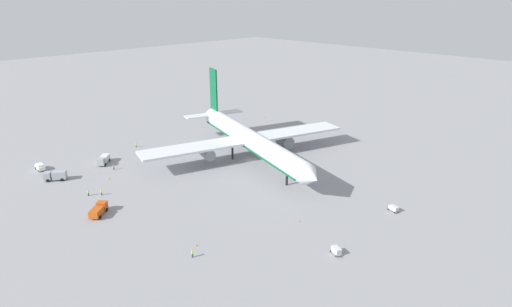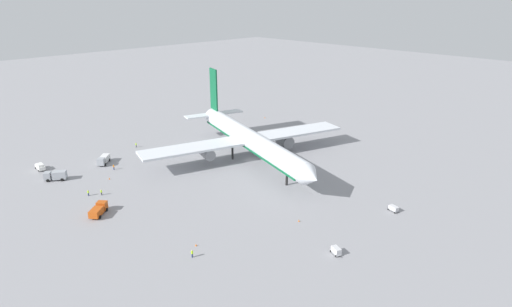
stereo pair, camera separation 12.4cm
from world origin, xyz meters
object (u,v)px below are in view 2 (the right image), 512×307
(service_truck_1, at_px, (103,159))
(traffic_cone_2, at_px, (265,117))
(ground_worker_2, at_px, (192,254))
(ground_worker_3, at_px, (114,167))
(baggage_cart_1, at_px, (336,250))
(traffic_cone_0, at_px, (109,178))
(traffic_cone_4, at_px, (221,119))
(ground_worker_0, at_px, (101,192))
(ground_worker_4, at_px, (88,193))
(baggage_cart_0, at_px, (394,208))
(service_truck_0, at_px, (56,175))
(service_van, at_px, (40,167))
(traffic_cone_1, at_px, (196,245))
(service_truck_2, at_px, (98,210))
(airliner, at_px, (249,139))
(traffic_cone_3, at_px, (299,220))
(ground_worker_1, at_px, (136,145))

(service_truck_1, bearing_deg, traffic_cone_2, 91.38)
(ground_worker_2, relative_size, ground_worker_3, 1.02)
(baggage_cart_1, distance_m, traffic_cone_0, 71.06)
(traffic_cone_2, relative_size, traffic_cone_4, 1.00)
(ground_worker_0, height_order, ground_worker_4, ground_worker_4)
(baggage_cart_0, bearing_deg, traffic_cone_2, 154.69)
(ground_worker_2, bearing_deg, service_truck_0, -176.07)
(service_van, bearing_deg, service_truck_1, 61.53)
(ground_worker_2, distance_m, traffic_cone_1, 4.35)
(service_truck_2, height_order, traffic_cone_1, service_truck_2)
(airliner, relative_size, traffic_cone_2, 133.74)
(traffic_cone_4, bearing_deg, service_truck_1, -77.52)
(traffic_cone_3, bearing_deg, traffic_cone_2, 139.31)
(airliner, bearing_deg, traffic_cone_2, 128.25)
(service_truck_1, height_order, traffic_cone_1, service_truck_1)
(baggage_cart_1, xyz_separation_m, traffic_cone_3, (-14.34, 5.06, -0.53))
(airliner, distance_m, traffic_cone_1, 54.67)
(traffic_cone_2, bearing_deg, traffic_cone_4, -126.59)
(baggage_cart_0, bearing_deg, ground_worker_3, -153.92)
(service_truck_0, relative_size, ground_worker_2, 3.59)
(service_truck_1, xyz_separation_m, service_truck_2, (31.34, -16.98, -0.09))
(airliner, relative_size, service_truck_2, 11.87)
(ground_worker_0, relative_size, ground_worker_2, 0.93)
(service_van, xyz_separation_m, traffic_cone_3, (76.90, 31.53, -0.76))
(service_van, distance_m, ground_worker_0, 30.60)
(baggage_cart_0, relative_size, traffic_cone_1, 6.27)
(ground_worker_0, bearing_deg, ground_worker_1, 136.35)
(baggage_cart_0, bearing_deg, service_truck_2, -133.20)
(airliner, bearing_deg, service_truck_0, -116.83)
(traffic_cone_4, bearing_deg, ground_worker_2, -43.51)
(airliner, bearing_deg, service_van, -125.79)
(service_truck_0, xyz_separation_m, traffic_cone_1, (56.86, 7.28, -1.24))
(baggage_cart_0, height_order, traffic_cone_3, baggage_cart_0)
(ground_worker_1, height_order, ground_worker_3, ground_worker_3)
(service_van, distance_m, traffic_cone_1, 68.72)
(airliner, distance_m, traffic_cone_0, 44.51)
(service_truck_2, relative_size, traffic_cone_1, 11.27)
(baggage_cart_1, bearing_deg, ground_worker_1, 176.55)
(ground_worker_0, xyz_separation_m, traffic_cone_4, (-34.63, 71.26, -0.54))
(ground_worker_3, relative_size, traffic_cone_0, 3.09)
(ground_worker_0, height_order, traffic_cone_4, ground_worker_0)
(ground_worker_2, distance_m, traffic_cone_0, 49.96)
(service_truck_1, distance_m, traffic_cone_4, 61.37)
(baggage_cart_1, relative_size, ground_worker_0, 2.05)
(baggage_cart_0, xyz_separation_m, ground_worker_3, (-74.17, -36.30, 0.12))
(ground_worker_1, xyz_separation_m, ground_worker_2, (69.24, -27.46, 0.06))
(traffic_cone_4, bearing_deg, service_van, -86.67)
(service_truck_1, bearing_deg, service_van, -118.47)
(ground_worker_3, height_order, traffic_cone_3, ground_worker_3)
(service_truck_0, bearing_deg, baggage_cart_1, 18.16)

